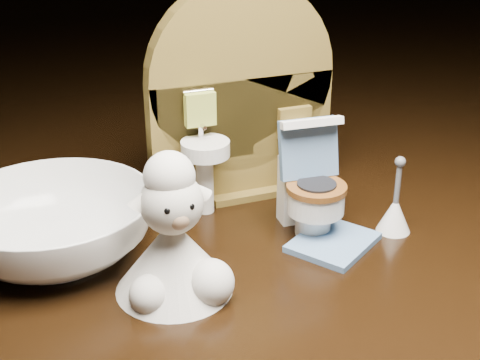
{
  "coord_description": "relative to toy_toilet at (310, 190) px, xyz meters",
  "views": [
    {
      "loc": [
        -0.16,
        -0.34,
        0.21
      ],
      "look_at": [
        -0.03,
        -0.01,
        0.05
      ],
      "focal_mm": 50.0,
      "sensor_mm": 36.0,
      "label": 1
    }
  ],
  "objects": [
    {
      "name": "backdrop_panel",
      "position": [
        -0.02,
        0.06,
        0.04
      ],
      "size": [
        0.13,
        0.05,
        0.15
      ],
      "color": "brown",
      "rests_on": "ground"
    },
    {
      "name": "toy_toilet",
      "position": [
        0.0,
        0.0,
        0.0
      ],
      "size": [
        0.04,
        0.05,
        0.07
      ],
      "rotation": [
        0.0,
        0.0,
        -0.08
      ],
      "color": "white",
      "rests_on": "ground"
    },
    {
      "name": "bath_mat",
      "position": [
        0.0,
        -0.03,
        -0.03
      ],
      "size": [
        0.07,
        0.06,
        0.0
      ],
      "primitive_type": "cube",
      "rotation": [
        0.0,
        0.0,
        0.57
      ],
      "color": "#54759E",
      "rests_on": "ground"
    },
    {
      "name": "toilet_brush",
      "position": [
        0.05,
        -0.02,
        -0.01
      ],
      "size": [
        0.02,
        0.02,
        0.05
      ],
      "color": "white",
      "rests_on": "ground"
    },
    {
      "name": "plush_lamb",
      "position": [
        -0.1,
        -0.04,
        0.0
      ],
      "size": [
        0.07,
        0.07,
        0.08
      ],
      "rotation": [
        0.0,
        0.0,
        0.01
      ],
      "color": "beige",
      "rests_on": "ground"
    },
    {
      "name": "ceramic_bowl",
      "position": [
        -0.16,
        0.03,
        -0.01
      ],
      "size": [
        0.14,
        0.14,
        0.04
      ],
      "primitive_type": "imported",
      "rotation": [
        0.0,
        0.0,
        -0.21
      ],
      "color": "white",
      "rests_on": "ground"
    }
  ]
}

